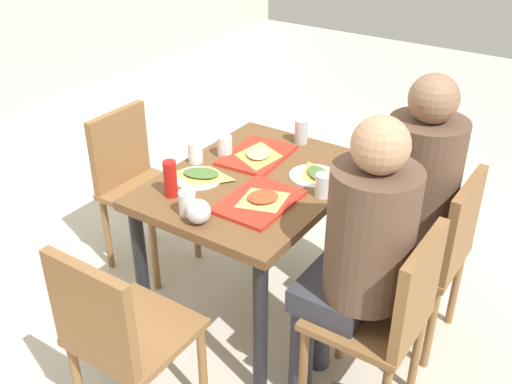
% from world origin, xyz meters
% --- Properties ---
extents(ground_plane, '(10.00, 10.00, 0.02)m').
position_xyz_m(ground_plane, '(0.00, 0.00, -0.01)').
color(ground_plane, beige).
extents(main_table, '(1.01, 0.76, 0.74)m').
position_xyz_m(main_table, '(0.00, 0.00, 0.63)').
color(main_table, brown).
rests_on(main_table, ground_plane).
extents(chair_near_left, '(0.40, 0.40, 0.86)m').
position_xyz_m(chair_near_left, '(-0.25, -0.76, 0.50)').
color(chair_near_left, olive).
rests_on(chair_near_left, ground_plane).
extents(chair_near_right, '(0.40, 0.40, 0.86)m').
position_xyz_m(chair_near_right, '(0.25, -0.76, 0.50)').
color(chair_near_right, olive).
rests_on(chair_near_right, ground_plane).
extents(chair_far_side, '(0.40, 0.40, 0.86)m').
position_xyz_m(chair_far_side, '(0.00, 0.76, 0.50)').
color(chair_far_side, olive).
rests_on(chair_far_side, ground_plane).
extents(chair_left_end, '(0.40, 0.40, 0.86)m').
position_xyz_m(chair_left_end, '(-0.89, 0.00, 0.50)').
color(chair_left_end, olive).
rests_on(chair_left_end, ground_plane).
extents(person_in_red, '(0.32, 0.42, 1.27)m').
position_xyz_m(person_in_red, '(-0.25, -0.62, 0.75)').
color(person_in_red, '#383842').
rests_on(person_in_red, ground_plane).
extents(person_in_brown_jacket, '(0.32, 0.42, 1.27)m').
position_xyz_m(person_in_brown_jacket, '(0.25, -0.62, 0.75)').
color(person_in_brown_jacket, '#383842').
rests_on(person_in_brown_jacket, ground_plane).
extents(tray_red_near, '(0.36, 0.26, 0.02)m').
position_xyz_m(tray_red_near, '(-0.18, -0.13, 0.74)').
color(tray_red_near, red).
rests_on(tray_red_near, main_table).
extents(tray_red_far, '(0.38, 0.29, 0.02)m').
position_xyz_m(tray_red_far, '(0.18, 0.11, 0.74)').
color(tray_red_far, red).
rests_on(tray_red_far, main_table).
extents(paper_plate_center, '(0.22, 0.22, 0.01)m').
position_xyz_m(paper_plate_center, '(-0.15, 0.21, 0.74)').
color(paper_plate_center, white).
rests_on(paper_plate_center, main_table).
extents(paper_plate_near_edge, '(0.22, 0.22, 0.01)m').
position_xyz_m(paper_plate_near_edge, '(0.15, -0.21, 0.74)').
color(paper_plate_near_edge, white).
rests_on(paper_plate_near_edge, main_table).
extents(pizza_slice_a, '(0.24, 0.23, 0.02)m').
position_xyz_m(pizza_slice_a, '(-0.17, -0.15, 0.76)').
color(pizza_slice_a, '#DBAD60').
rests_on(pizza_slice_a, tray_red_near).
extents(pizza_slice_b, '(0.28, 0.25, 0.02)m').
position_xyz_m(pizza_slice_b, '(0.17, 0.10, 0.76)').
color(pizza_slice_b, tan).
rests_on(pizza_slice_b, tray_red_far).
extents(pizza_slice_c, '(0.22, 0.27, 0.02)m').
position_xyz_m(pizza_slice_c, '(-0.13, 0.20, 0.75)').
color(pizza_slice_c, '#DBAD60').
rests_on(pizza_slice_c, paper_plate_center).
extents(pizza_slice_d, '(0.23, 0.24, 0.02)m').
position_xyz_m(pizza_slice_d, '(0.15, -0.23, 0.75)').
color(pizza_slice_d, tan).
rests_on(pizza_slice_d, paper_plate_near_edge).
extents(plastic_cup_a, '(0.07, 0.07, 0.10)m').
position_xyz_m(plastic_cup_a, '(-0.03, 0.32, 0.79)').
color(plastic_cup_a, white).
rests_on(plastic_cup_a, main_table).
extents(plastic_cup_b, '(0.07, 0.07, 0.10)m').
position_xyz_m(plastic_cup_b, '(0.03, -0.32, 0.79)').
color(plastic_cup_b, white).
rests_on(plastic_cup_b, main_table).
extents(plastic_cup_c, '(0.07, 0.07, 0.10)m').
position_xyz_m(plastic_cup_c, '(-0.41, 0.06, 0.79)').
color(plastic_cup_c, white).
rests_on(plastic_cup_c, main_table).
extents(plastic_cup_d, '(0.07, 0.07, 0.10)m').
position_xyz_m(plastic_cup_d, '(0.10, 0.25, 0.79)').
color(plastic_cup_d, white).
rests_on(plastic_cup_d, main_table).
extents(soda_can, '(0.07, 0.07, 0.12)m').
position_xyz_m(soda_can, '(0.43, 0.02, 0.80)').
color(soda_can, '#B7BCC6').
rests_on(soda_can, main_table).
extents(condiment_bottle, '(0.06, 0.06, 0.16)m').
position_xyz_m(condiment_bottle, '(-0.33, 0.21, 0.82)').
color(condiment_bottle, red).
rests_on(condiment_bottle, main_table).
extents(foil_bundle, '(0.10, 0.10, 0.10)m').
position_xyz_m(foil_bundle, '(-0.43, -0.02, 0.79)').
color(foil_bundle, silver).
rests_on(foil_bundle, main_table).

